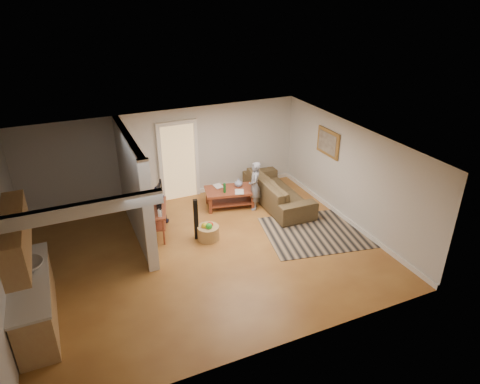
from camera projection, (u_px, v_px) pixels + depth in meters
name	position (u px, v px, depth m)	size (l,w,h in m)	color
ground	(207.00, 254.00, 9.49)	(7.50, 7.50, 0.00)	brown
room_shell	(148.00, 196.00, 8.81)	(7.54, 6.02, 2.52)	beige
area_rug	(320.00, 231.00, 10.33)	(2.63, 1.92, 0.01)	black
sofa	(277.00, 203.00, 11.68)	(2.56, 1.00, 0.75)	#4B4425
coffee_table	(230.00, 193.00, 11.36)	(1.41, 1.00, 0.76)	maroon
tv_console	(157.00, 210.00, 9.97)	(0.71, 1.20, 0.97)	maroon
speaker_left	(196.00, 219.00, 9.85)	(0.10, 0.10, 1.02)	black
speaker_right	(146.00, 216.00, 10.06)	(0.10, 0.10, 0.96)	black
toy_basket	(208.00, 232.00, 9.97)	(0.51, 0.51, 0.45)	#A27946
child	(254.00, 208.00, 11.41)	(0.48, 0.31, 1.31)	gray
toddler	(160.00, 222.00, 10.75)	(0.48, 0.38, 0.99)	#1F2040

